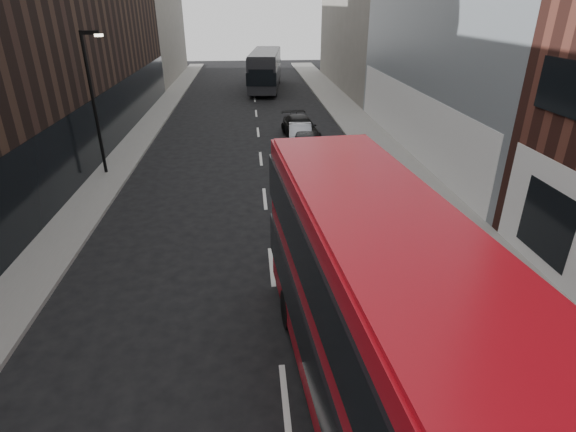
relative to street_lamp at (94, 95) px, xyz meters
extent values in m
cube|color=slate|center=(15.72, 7.00, -4.11)|extent=(3.00, 80.00, 0.15)
cube|color=slate|center=(0.22, 7.00, -4.11)|extent=(2.00, 80.00, 0.15)
cube|color=silver|center=(17.37, 3.00, -2.28)|extent=(0.35, 21.00, 3.80)
cube|color=black|center=(-3.28, 12.00, 2.82)|extent=(5.00, 24.00, 14.00)
cube|color=#67635A|center=(-3.28, 34.00, 2.32)|extent=(5.00, 20.00, 13.00)
cylinder|color=black|center=(-0.08, 0.00, -0.53)|extent=(0.16, 0.16, 7.00)
cube|color=black|center=(0.32, 0.00, 2.87)|extent=(0.90, 0.15, 0.18)
cube|color=#FFF2CC|center=(0.72, 0.00, 2.75)|extent=(0.35, 0.22, 0.12)
cube|color=#A30A15|center=(10.08, -16.94, -1.54)|extent=(3.73, 12.27, 4.39)
cube|color=black|center=(10.08, -16.94, -2.26)|extent=(3.85, 12.33, 1.21)
cube|color=black|center=(10.08, -16.94, -0.39)|extent=(3.85, 12.33, 1.21)
cube|color=black|center=(9.58, -10.89, -2.09)|extent=(2.33, 0.27, 1.54)
cube|color=#A30A15|center=(10.08, -16.94, 0.68)|extent=(3.58, 11.78, 0.12)
cylinder|color=black|center=(8.55, -13.19, -3.63)|extent=(0.42, 1.12, 1.10)
cylinder|color=black|center=(10.98, -12.99, -3.63)|extent=(0.42, 1.12, 1.10)
cube|color=black|center=(9.50, 25.31, -2.08)|extent=(3.96, 12.08, 3.34)
cube|color=black|center=(9.50, 25.31, -2.29)|extent=(4.08, 12.14, 1.19)
cube|color=black|center=(8.86, 19.39, -2.13)|extent=(2.29, 0.33, 1.51)
cube|color=black|center=(10.14, 31.24, -2.13)|extent=(2.29, 0.33, 1.51)
cube|color=black|center=(9.50, 25.31, -0.38)|extent=(3.80, 11.60, 0.12)
cylinder|color=black|center=(8.72, 29.21, -3.64)|extent=(0.44, 1.11, 1.08)
cylinder|color=black|center=(11.10, 28.95, -3.64)|extent=(0.44, 1.11, 1.08)
cylinder|color=black|center=(7.90, 21.67, -3.64)|extent=(0.44, 1.11, 1.08)
cylinder|color=black|center=(10.28, 21.41, -3.64)|extent=(0.44, 1.11, 1.08)
imported|color=black|center=(10.89, 2.00, -3.44)|extent=(2.30, 4.52, 1.47)
imported|color=#919399|center=(10.83, 4.47, -3.51)|extent=(1.77, 4.20, 1.35)
imported|color=black|center=(11.03, 6.22, -3.47)|extent=(2.51, 5.06, 1.41)
camera|label=1|loc=(7.63, -23.37, 4.13)|focal=28.00mm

